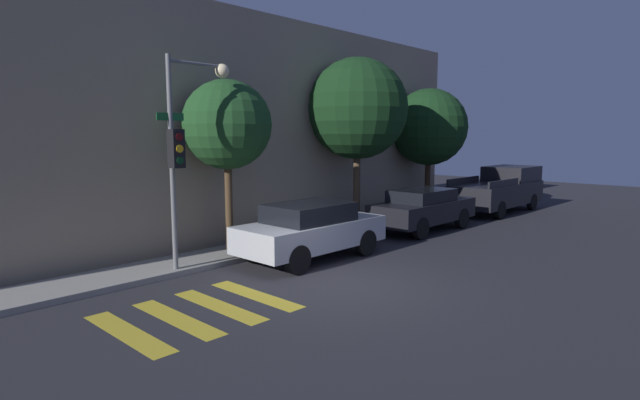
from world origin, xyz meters
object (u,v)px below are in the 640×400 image
(traffic_light_pole, at_px, (186,133))
(tree_near_corner, at_px, (227,125))
(sedan_near_corner, at_px, (311,229))
(pickup_truck, at_px, (500,189))
(sedan_middle, at_px, (423,208))
(tree_midblock, at_px, (357,109))
(tree_far_end, at_px, (429,127))

(traffic_light_pole, bearing_deg, tree_near_corner, 25.04)
(sedan_near_corner, xyz_separation_m, pickup_truck, (12.02, 0.00, 0.17))
(traffic_light_pole, height_order, sedan_near_corner, traffic_light_pole)
(tree_near_corner, bearing_deg, sedan_near_corner, -61.57)
(sedan_middle, distance_m, tree_near_corner, 7.67)
(tree_midblock, bearing_deg, tree_near_corner, 180.00)
(tree_midblock, bearing_deg, sedan_middle, -62.34)
(tree_near_corner, relative_size, tree_far_end, 0.91)
(sedan_middle, xyz_separation_m, pickup_truck, (6.36, 0.00, 0.19))
(pickup_truck, relative_size, tree_midblock, 0.91)
(tree_far_end, bearing_deg, sedan_near_corner, -167.31)
(sedan_middle, xyz_separation_m, tree_far_end, (3.75, 2.12, 2.90))
(sedan_near_corner, relative_size, tree_midblock, 0.70)
(sedan_near_corner, bearing_deg, sedan_middle, 0.00)
(pickup_truck, distance_m, tree_near_corner, 13.60)
(tree_far_end, bearing_deg, tree_near_corner, -180.00)
(traffic_light_pole, distance_m, tree_near_corner, 2.02)
(tree_near_corner, bearing_deg, tree_far_end, 0.00)
(tree_far_end, bearing_deg, sedan_middle, -150.54)
(sedan_near_corner, relative_size, tree_far_end, 0.80)
(sedan_near_corner, bearing_deg, tree_near_corner, 118.43)
(sedan_near_corner, xyz_separation_m, tree_near_corner, (-1.15, 2.12, 2.81))
(pickup_truck, bearing_deg, sedan_middle, -180.00)
(traffic_light_pole, bearing_deg, sedan_near_corner, -23.15)
(sedan_middle, relative_size, tree_midblock, 0.74)
(pickup_truck, height_order, tree_far_end, tree_far_end)
(traffic_light_pole, relative_size, tree_far_end, 0.97)
(traffic_light_pole, distance_m, sedan_middle, 9.10)
(tree_near_corner, height_order, tree_far_end, tree_far_end)
(sedan_middle, bearing_deg, tree_far_end, 29.46)
(traffic_light_pole, xyz_separation_m, tree_midblock, (7.52, 0.85, 0.88))
(tree_far_end, bearing_deg, tree_midblock, -180.00)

